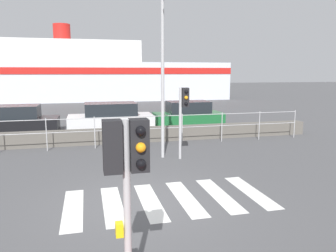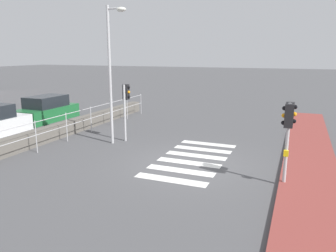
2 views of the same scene
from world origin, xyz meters
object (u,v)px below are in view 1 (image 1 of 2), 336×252
traffic_light_near (126,162)px  parked_car_white (111,118)px  ferry_boat (90,75)px  parked_car_black (11,122)px  streetlamp (164,57)px  traffic_light_far (183,107)px  parked_car_green (188,116)px

traffic_light_near → parked_car_white: traffic_light_near is taller
ferry_boat → parked_car_black: (-4.24, -20.42, -2.10)m
parked_car_black → parked_car_white: (4.99, 0.00, 0.01)m
streetlamp → traffic_light_far: bearing=-16.6°
traffic_light_near → traffic_light_far: bearing=67.7°
streetlamp → parked_car_green: size_ratio=1.50×
streetlamp → parked_car_green: (2.96, 6.45, -2.99)m
ferry_boat → parked_car_white: (0.74, -20.42, -2.09)m
traffic_light_near → streetlamp: bearing=73.0°
traffic_light_near → streetlamp: (2.19, 7.18, 1.65)m
traffic_light_near → ferry_boat: bearing=89.9°
traffic_light_near → streetlamp: size_ratio=0.43×
streetlamp → parked_car_black: bearing=134.8°
traffic_light_near → parked_car_green: traffic_light_near is taller
ferry_boat → streetlamp: bearing=-85.4°
traffic_light_far → ferry_boat: ferry_boat is taller
parked_car_white → streetlamp: bearing=-77.6°
streetlamp → ferry_boat: bearing=94.6°
ferry_boat → parked_car_green: 21.15m
parked_car_green → streetlamp: bearing=-114.6°
traffic_light_near → parked_car_black: traffic_light_near is taller
ferry_boat → parked_car_black: 20.96m
ferry_boat → parked_car_black: bearing=-101.7°
parked_car_white → traffic_light_far: bearing=-72.6°
ferry_boat → parked_car_green: size_ratio=7.53×
parked_car_black → parked_car_green: (9.35, -0.00, 0.01)m
parked_car_black → parked_car_green: 9.35m
traffic_light_near → ferry_boat: 34.05m
traffic_light_near → parked_car_black: 14.32m
ferry_boat → parked_car_green: (5.11, -20.42, -2.09)m
traffic_light_far → parked_car_green: bearing=71.0°
traffic_light_far → parked_car_black: size_ratio=0.56×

